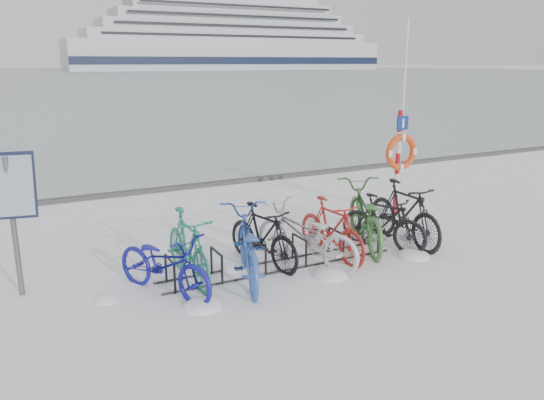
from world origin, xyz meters
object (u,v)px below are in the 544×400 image
(bike_rack, at_px, (280,256))
(info_board, at_px, (10,194))
(lifebuoy_station, at_px, (400,152))
(cruise_ferry, at_px, (230,41))

(bike_rack, relative_size, info_board, 1.96)
(bike_rack, distance_m, info_board, 4.02)
(lifebuoy_station, bearing_deg, bike_rack, -157.69)
(bike_rack, bearing_deg, info_board, 169.27)
(info_board, distance_m, cruise_ferry, 213.90)
(info_board, relative_size, cruise_ferry, 0.02)
(info_board, distance_m, lifebuoy_station, 7.44)
(lifebuoy_station, relative_size, cruise_ferry, 0.03)
(cruise_ferry, bearing_deg, bike_rack, -112.56)
(cruise_ferry, bearing_deg, info_board, -113.56)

